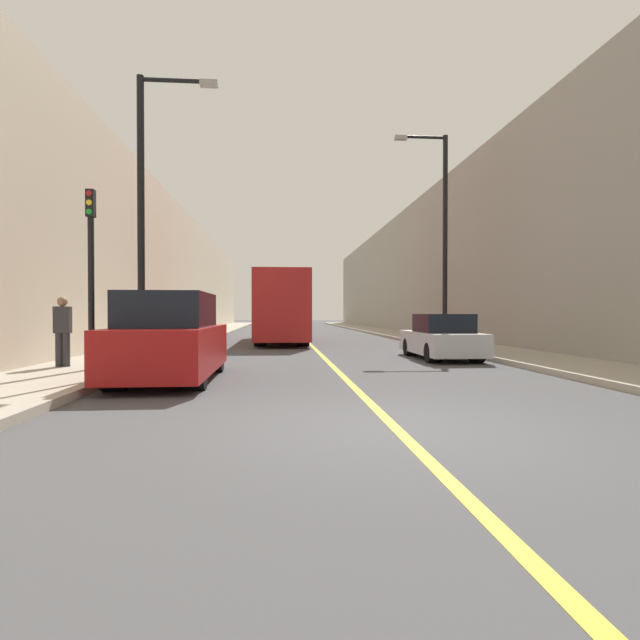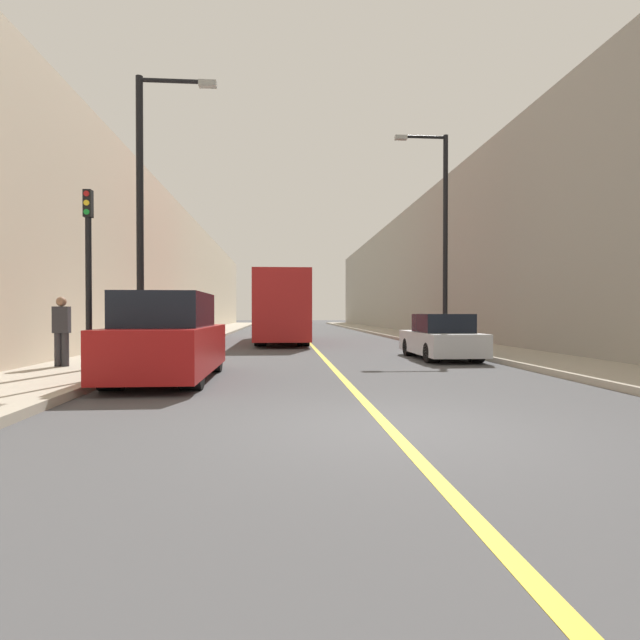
{
  "view_description": "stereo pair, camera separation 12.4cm",
  "coord_description": "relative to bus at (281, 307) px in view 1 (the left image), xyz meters",
  "views": [
    {
      "loc": [
        -1.54,
        -6.43,
        1.52
      ],
      "look_at": [
        0.15,
        13.94,
        1.24
      ],
      "focal_mm": 28.0,
      "sensor_mm": 36.0,
      "label": 1
    },
    {
      "loc": [
        -1.42,
        -6.44,
        1.52
      ],
      "look_at": [
        0.15,
        13.94,
        1.24
      ],
      "focal_mm": 28.0,
      "sensor_mm": 36.0,
      "label": 2
    }
  ],
  "objects": [
    {
      "name": "ground_plane",
      "position": [
        1.4,
        -19.98,
        -1.83
      ],
      "size": [
        200.0,
        200.0,
        0.0
      ],
      "primitive_type": "plane",
      "color": "#474749"
    },
    {
      "name": "road_center_line",
      "position": [
        1.4,
        10.02,
        -1.83
      ],
      "size": [
        0.16,
        72.0,
        0.01
      ],
      "primitive_type": "cube",
      "color": "gold",
      "rests_on": "ground"
    },
    {
      "name": "pedestrian",
      "position": [
        -5.63,
        -13.22,
        -0.75
      ],
      "size": [
        0.39,
        0.25,
        1.78
      ],
      "color": "#2D2D33",
      "rests_on": "sidewalk_left"
    },
    {
      "name": "building_row_right",
      "position": [
        11.31,
        10.02,
        2.84
      ],
      "size": [
        4.0,
        72.0,
        9.35
      ],
      "primitive_type": "cube",
      "color": "gray",
      "rests_on": "ground"
    },
    {
      "name": "street_lamp_left",
      "position": [
        -3.82,
        -12.02,
        2.82
      ],
      "size": [
        2.24,
        0.24,
        8.0
      ],
      "color": "black",
      "rests_on": "sidewalk_left"
    },
    {
      "name": "sidewalk_right",
      "position": [
        7.9,
        10.02,
        -1.76
      ],
      "size": [
        2.83,
        72.0,
        0.16
      ],
      "primitive_type": "cube",
      "color": "#A89E8C",
      "rests_on": "ground"
    },
    {
      "name": "parked_suv_left",
      "position": [
        -2.56,
        -14.97,
        -0.92
      ],
      "size": [
        1.97,
        4.89,
        1.97
      ],
      "color": "maroon",
      "rests_on": "ground"
    },
    {
      "name": "street_lamp_right",
      "position": [
        6.63,
        -6.09,
        3.2
      ],
      "size": [
        2.24,
        0.24,
        8.75
      ],
      "color": "black",
      "rests_on": "sidewalk_right"
    },
    {
      "name": "building_row_left",
      "position": [
        -8.52,
        10.02,
        2.43
      ],
      "size": [
        4.0,
        72.0,
        8.53
      ],
      "primitive_type": "cube",
      "color": "beige",
      "rests_on": "ground"
    },
    {
      "name": "car_right_near",
      "position": [
        5.25,
        -10.28,
        -1.16
      ],
      "size": [
        1.78,
        4.21,
        1.49
      ],
      "color": "silver",
      "rests_on": "ground"
    },
    {
      "name": "sidewalk_left",
      "position": [
        -5.1,
        10.02,
        -1.76
      ],
      "size": [
        2.83,
        72.0,
        0.16
      ],
      "primitive_type": "cube",
      "color": "#A89E8C",
      "rests_on": "ground"
    },
    {
      "name": "bus",
      "position": [
        0.0,
        0.0,
        0.0
      ],
      "size": [
        2.52,
        11.1,
        3.45
      ],
      "color": "#AD1E1E",
      "rests_on": "ground"
    },
    {
      "name": "traffic_light",
      "position": [
        -3.89,
        -16.06,
        0.42
      ],
      "size": [
        0.16,
        0.18,
        3.84
      ],
      "color": "black",
      "rests_on": "sidewalk_left"
    }
  ]
}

